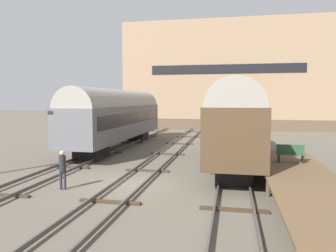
# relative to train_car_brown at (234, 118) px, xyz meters

# --- Properties ---
(ground_plane) EXTENTS (200.00, 200.00, 0.00)m
(ground_plane) POSITION_rel_train_car_brown_xyz_m (-4.97, -6.44, -3.00)
(ground_plane) COLOR #60594C
(track_left) EXTENTS (2.60, 60.00, 0.26)m
(track_left) POSITION_rel_train_car_brown_xyz_m (-9.94, -6.44, -2.85)
(track_left) COLOR #4C4742
(track_left) RESTS_ON ground
(track_middle) EXTENTS (2.60, 60.00, 0.26)m
(track_middle) POSITION_rel_train_car_brown_xyz_m (-4.97, -6.44, -2.85)
(track_middle) COLOR #4C4742
(track_middle) RESTS_ON ground
(track_right) EXTENTS (2.60, 60.00, 0.26)m
(track_right) POSITION_rel_train_car_brown_xyz_m (0.00, -6.44, -2.85)
(track_right) COLOR #4C4742
(track_right) RESTS_ON ground
(train_car_brown) EXTENTS (3.00, 15.18, 5.28)m
(train_car_brown) POSITION_rel_train_car_brown_xyz_m (0.00, 0.00, 0.00)
(train_car_brown) COLOR black
(train_car_brown) RESTS_ON ground
(train_car_grey) EXTENTS (3.02, 17.51, 5.09)m
(train_car_grey) POSITION_rel_train_car_brown_xyz_m (-9.94, 5.47, -0.11)
(train_car_grey) COLOR black
(train_car_grey) RESTS_ON ground
(station_platform) EXTENTS (3.06, 14.46, 0.96)m
(station_platform) POSITION_rel_train_car_brown_xyz_m (2.85, -7.22, -2.11)
(station_platform) COLOR brown
(station_platform) RESTS_ON ground
(bench) EXTENTS (1.40, 0.40, 0.91)m
(bench) POSITION_rel_train_car_brown_xyz_m (2.88, -3.99, -1.55)
(bench) COLOR #2D4C33
(bench) RESTS_ON station_platform
(person_worker) EXTENTS (0.32, 0.32, 1.86)m
(person_worker) POSITION_rel_train_car_brown_xyz_m (-7.88, -7.94, -1.87)
(person_worker) COLOR #282833
(person_worker) RESTS_ON ground
(warehouse_building) EXTENTS (29.45, 12.34, 15.25)m
(warehouse_building) POSITION_rel_train_car_brown_xyz_m (-1.13, 29.86, 4.63)
(warehouse_building) COLOR brown
(warehouse_building) RESTS_ON ground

